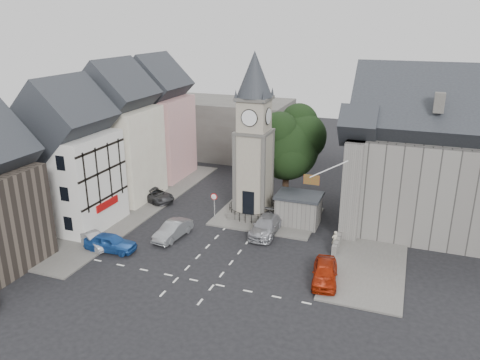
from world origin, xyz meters
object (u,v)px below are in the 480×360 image
at_px(pedestrian, 335,240).
at_px(clock_tower, 254,138).
at_px(car_east_red, 325,272).
at_px(stone_shelter, 299,209).
at_px(car_west_blue, 110,243).

bearing_deg(pedestrian, clock_tower, -68.49).
relative_size(car_east_red, pedestrian, 2.79).
height_order(stone_shelter, car_east_red, stone_shelter).
distance_m(stone_shelter, car_west_blue, 17.74).
distance_m(clock_tower, pedestrian, 12.41).
xyz_separation_m(clock_tower, stone_shelter, (4.80, -0.49, -6.57)).
distance_m(clock_tower, stone_shelter, 8.15).
xyz_separation_m(clock_tower, car_west_blue, (-9.00, -11.61, -7.35)).
distance_m(car_east_red, pedestrian, 5.74).
bearing_deg(car_west_blue, stone_shelter, -55.75).
xyz_separation_m(clock_tower, pedestrian, (9.00, -4.46, -7.29)).
bearing_deg(stone_shelter, car_west_blue, -141.15).
xyz_separation_m(stone_shelter, car_east_red, (4.43, -9.70, -0.76)).
height_order(car_west_blue, pedestrian, pedestrian).
bearing_deg(car_west_blue, clock_tower, -42.39).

